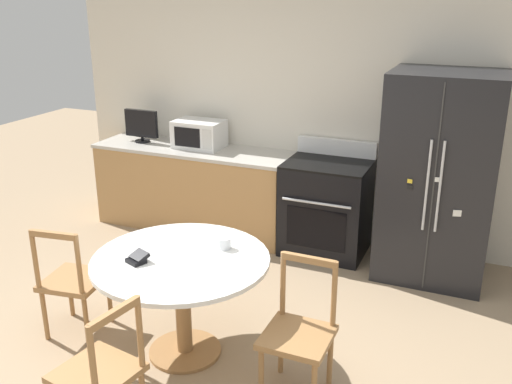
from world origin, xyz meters
The scene contains 13 objects.
ground_plane centered at (0.00, 0.00, 0.00)m, with size 14.00×14.00×0.00m, color #9E8466.
back_wall centered at (0.00, 2.65, 1.30)m, with size 5.20×0.10×2.60m.
kitchen_counter centered at (-1.14, 2.29, 0.45)m, with size 2.15×0.64×0.90m.
refrigerator centered at (1.37, 2.19, 0.92)m, with size 0.94×0.81×1.85m.
oven_range centered at (0.35, 2.26, 0.47)m, with size 0.80×0.68×1.08m.
microwave centered at (-1.08, 2.34, 1.04)m, with size 0.51×0.35×0.29m.
countertop_tv centered at (-1.76, 2.29, 1.09)m, with size 0.39×0.16×0.35m.
dining_table centered at (-0.09, 0.22, 0.61)m, with size 1.22×1.22×0.76m.
dining_chair_right centered at (0.80, 0.14, 0.43)m, with size 0.42×0.42×0.90m.
dining_chair_near centered at (-0.10, -0.68, 0.43)m, with size 0.48×0.48×0.90m.
dining_chair_left centered at (-0.97, 0.13, 0.43)m, with size 0.48×0.48×0.90m.
candle_glass centered at (0.12, 0.47, 0.79)m, with size 0.10×0.10×0.08m.
wallet centered at (-0.32, 0.05, 0.78)m, with size 0.16×0.16×0.07m.
Camera 1 is at (1.76, -2.79, 2.49)m, focal length 40.00 mm.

